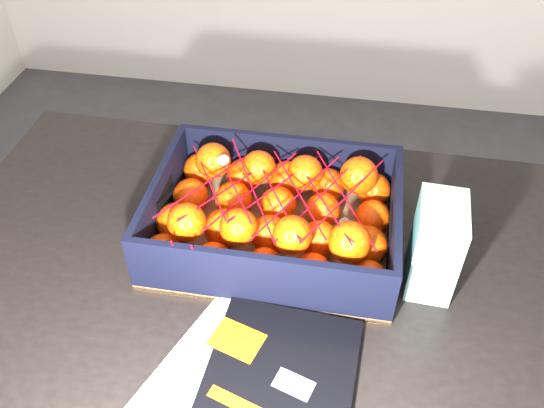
% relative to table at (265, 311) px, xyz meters
% --- Properties ---
extents(table, '(1.21, 0.81, 0.75)m').
position_rel_table_xyz_m(table, '(0.00, 0.00, 0.00)').
color(table, black).
rests_on(table, ground).
extents(magazine_stack, '(0.33, 0.34, 0.02)m').
position_rel_table_xyz_m(magazine_stack, '(0.02, -0.21, 0.11)').
color(magazine_stack, silver).
rests_on(magazine_stack, table).
extents(produce_crate, '(0.42, 0.32, 0.12)m').
position_rel_table_xyz_m(produce_crate, '(0.00, 0.09, 0.13)').
color(produce_crate, olive).
rests_on(produce_crate, table).
extents(clementine_heap, '(0.40, 0.29, 0.12)m').
position_rel_table_xyz_m(clementine_heap, '(0.00, 0.09, 0.16)').
color(clementine_heap, '#FF3D05').
rests_on(clementine_heap, produce_crate).
extents(mesh_net, '(0.35, 0.28, 0.09)m').
position_rel_table_xyz_m(mesh_net, '(-0.00, 0.08, 0.21)').
color(mesh_net, red).
rests_on(mesh_net, clementine_heap).
extents(retail_carton, '(0.08, 0.11, 0.16)m').
position_rel_table_xyz_m(retail_carton, '(0.27, 0.04, 0.18)').
color(retail_carton, white).
rests_on(retail_carton, table).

